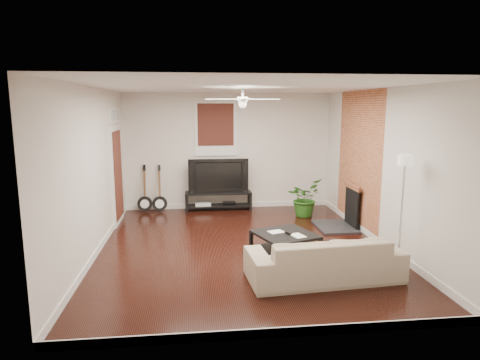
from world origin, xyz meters
name	(u,v)px	position (x,y,z in m)	size (l,w,h in m)	color
room	(243,170)	(0.00, 0.00, 1.40)	(5.01, 6.01, 2.81)	black
brick_accent	(358,160)	(2.49, 1.00, 1.40)	(0.02, 2.20, 2.80)	#AE6038
fireplace	(343,206)	(2.20, 1.00, 0.46)	(0.80, 1.10, 0.92)	black
window_back	(216,129)	(-0.30, 2.97, 1.95)	(1.00, 0.06, 1.30)	black
door_left	(117,165)	(-2.46, 1.90, 1.25)	(0.08, 1.00, 2.50)	white
tv_stand	(218,201)	(-0.26, 2.78, 0.22)	(1.59, 0.42, 0.44)	black
tv	(218,175)	(-0.26, 2.80, 0.85)	(1.42, 0.19, 0.82)	black
coffee_table	(285,244)	(0.67, -0.47, 0.19)	(0.90, 0.90, 0.38)	black
sofa	(324,258)	(1.01, -1.52, 0.32)	(2.21, 0.86, 0.65)	tan
floor_lamp	(401,215)	(2.20, -1.42, 0.90)	(0.30, 0.30, 1.81)	white
potted_plant	(304,198)	(1.65, 1.98, 0.43)	(0.78, 0.67, 0.86)	#255C1A
guitar_left	(144,189)	(-2.01, 2.75, 0.57)	(0.35, 0.25, 1.13)	black
guitar_right	(159,189)	(-1.66, 2.72, 0.57)	(0.35, 0.25, 1.13)	black
ceiling_fan	(243,99)	(0.00, 0.00, 2.60)	(1.24, 1.24, 0.32)	white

